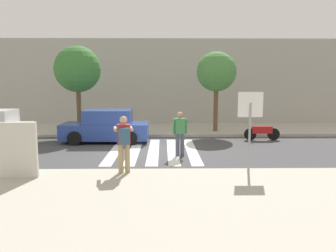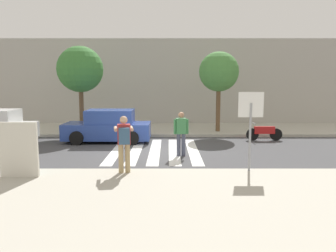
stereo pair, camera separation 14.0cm
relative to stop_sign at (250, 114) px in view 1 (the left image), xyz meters
The scene contains 17 objects.
ground_plane 4.97m from the stop_sign, 131.70° to the left, with size 120.00×120.00×0.00m, color #424244.
sidewalk_near 4.51m from the stop_sign, 137.80° to the right, with size 60.00×6.00×0.14m, color #B2AD9E.
sidewalk_far 10.08m from the stop_sign, 107.95° to the left, with size 60.00×4.80×0.14m, color #B2AD9E.
building_facade_far 14.19m from the stop_sign, 102.46° to the left, with size 56.00×4.00×5.67m, color #ADA89E.
crosswalk_stripe_0 6.20m from the stop_sign, 142.06° to the left, with size 0.44×5.20×0.01m, color silver.
crosswalk_stripe_1 5.63m from the stop_sign, 136.73° to the left, with size 0.44×5.20×0.01m, color silver.
crosswalk_stripe_2 5.11m from the stop_sign, 130.09° to the left, with size 0.44×5.20×0.01m, color silver.
crosswalk_stripe_3 4.68m from the stop_sign, 121.86° to the left, with size 0.44×5.20×0.01m, color silver.
crosswalk_stripe_4 4.35m from the stop_sign, 111.85° to the left, with size 0.44×5.20×0.01m, color silver.
stop_sign is the anchor object (origin of this frame).
photographer_with_backpack 3.90m from the stop_sign, behind, with size 0.67×0.90×1.72m.
pedestrian_crossing 3.44m from the stop_sign, 127.23° to the left, with size 0.58×0.28×1.72m.
parked_car_blue 7.95m from the stop_sign, 133.22° to the left, with size 4.10×1.92×1.55m.
motorcycle 6.60m from the stop_sign, 69.70° to the left, with size 1.76×0.60×0.87m.
street_tree_west 10.72m from the stop_sign, 132.74° to the left, with size 2.45×2.45×4.63m.
street_tree_center 8.35m from the stop_sign, 88.12° to the left, with size 2.17×2.17×4.37m.
advertising_board 6.89m from the stop_sign, behind, with size 1.10×0.11×1.60m.
Camera 1 is at (0.41, -13.31, 2.87)m, focal length 35.00 mm.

